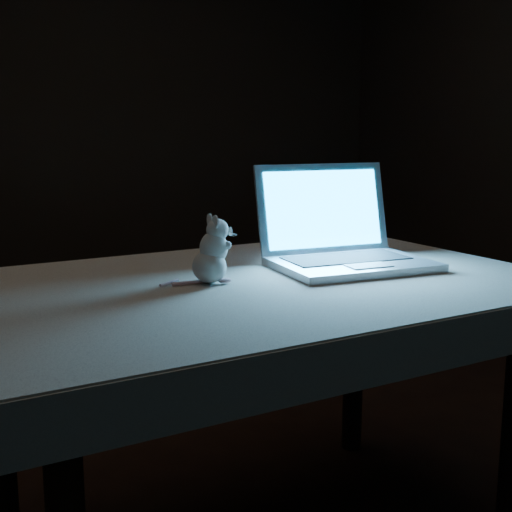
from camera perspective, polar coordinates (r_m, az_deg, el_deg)
name	(u,v)px	position (r m, az deg, el deg)	size (l,w,h in m)	color
floor	(155,492)	(2.36, -8.38, -18.91)	(5.00, 5.00, 0.00)	black
back_wall	(47,106)	(4.53, -17.05, 11.89)	(4.50, 0.04, 2.60)	black
table	(257,419)	(1.91, 0.09, -13.45)	(1.42, 0.91, 0.76)	black
tablecloth	(231,300)	(1.80, -2.08, -3.72)	(1.53, 1.02, 0.11)	beige
laptop	(354,217)	(1.93, 8.15, 3.22)	(0.43, 0.38, 0.29)	silver
plush_mouse	(209,250)	(1.74, -3.93, 0.54)	(0.13, 0.13, 0.17)	silver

